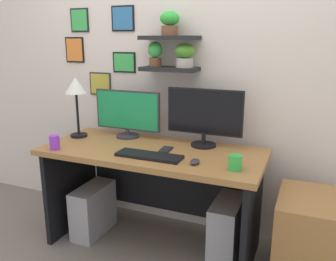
% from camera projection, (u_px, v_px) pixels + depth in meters
% --- Properties ---
extents(ground_plane, '(8.00, 8.00, 0.00)m').
position_uv_depth(ground_plane, '(153.00, 244.00, 2.64)').
color(ground_plane, '#70665B').
extents(back_wall_assembly, '(4.40, 0.24, 2.70)m').
position_uv_depth(back_wall_assembly, '(175.00, 58.00, 2.69)').
color(back_wall_assembly, beige).
rests_on(back_wall_assembly, ground).
extents(desk, '(1.55, 0.68, 0.75)m').
position_uv_depth(desk, '(156.00, 175.00, 2.55)').
color(desk, '#9E6B38').
rests_on(desk, ground).
extents(monitor_left, '(0.54, 0.18, 0.36)m').
position_uv_depth(monitor_left, '(128.00, 113.00, 2.71)').
color(monitor_left, '#2D2D33').
rests_on(monitor_left, desk).
extents(monitor_right, '(0.55, 0.18, 0.41)m').
position_uv_depth(monitor_right, '(204.00, 115.00, 2.47)').
color(monitor_right, black).
rests_on(monitor_right, desk).
extents(keyboard, '(0.44, 0.14, 0.02)m').
position_uv_depth(keyboard, '(149.00, 156.00, 2.28)').
color(keyboard, black).
rests_on(keyboard, desk).
extents(computer_mouse, '(0.06, 0.09, 0.03)m').
position_uv_depth(computer_mouse, '(195.00, 162.00, 2.16)').
color(computer_mouse, '#2D2D33').
rests_on(computer_mouse, desk).
extents(desk_lamp, '(0.17, 0.17, 0.46)m').
position_uv_depth(desk_lamp, '(76.00, 91.00, 2.67)').
color(desk_lamp, black).
rests_on(desk_lamp, desk).
extents(cell_phone, '(0.08, 0.14, 0.01)m').
position_uv_depth(cell_phone, '(166.00, 150.00, 2.42)').
color(cell_phone, black).
rests_on(cell_phone, desk).
extents(coffee_mug, '(0.08, 0.08, 0.09)m').
position_uv_depth(coffee_mug, '(235.00, 163.00, 2.05)').
color(coffee_mug, green).
rests_on(coffee_mug, desk).
extents(pen_cup, '(0.07, 0.07, 0.10)m').
position_uv_depth(pen_cup, '(55.00, 142.00, 2.44)').
color(pen_cup, purple).
rests_on(pen_cup, desk).
extents(drawer_cabinet, '(0.44, 0.50, 0.57)m').
position_uv_depth(drawer_cabinet, '(312.00, 240.00, 2.18)').
color(drawer_cabinet, '#9E6B38').
rests_on(drawer_cabinet, ground).
extents(computer_tower_left, '(0.18, 0.40, 0.39)m').
position_uv_depth(computer_tower_left, '(93.00, 210.00, 2.76)').
color(computer_tower_left, '#99999E').
rests_on(computer_tower_left, ground).
extents(computer_tower_right, '(0.18, 0.40, 0.44)m').
position_uv_depth(computer_tower_right, '(227.00, 231.00, 2.40)').
color(computer_tower_right, '#99999E').
rests_on(computer_tower_right, ground).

